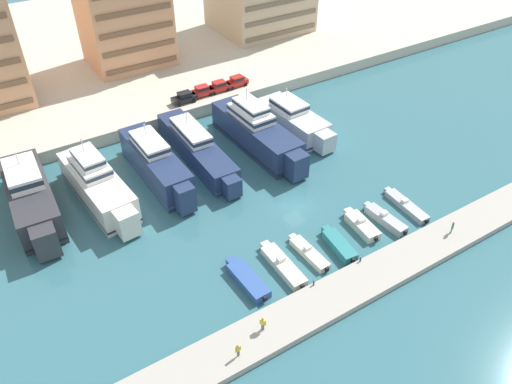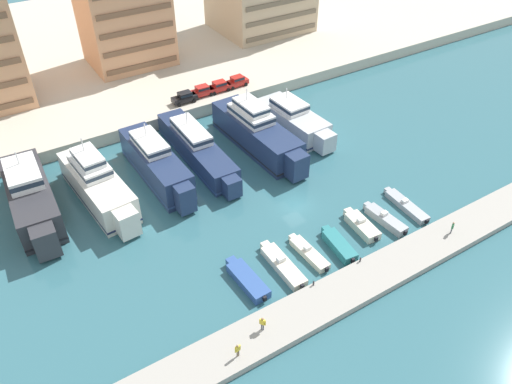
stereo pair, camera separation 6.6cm
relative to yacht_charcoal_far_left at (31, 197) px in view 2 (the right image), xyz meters
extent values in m
plane|color=#336670|center=(28.98, -16.22, -2.53)|extent=(400.00, 400.00, 0.00)
cube|color=beige|center=(28.98, 45.33, -1.51)|extent=(180.00, 70.00, 2.04)
cube|color=#A8A399|center=(28.98, -31.05, -2.13)|extent=(120.00, 4.86, 0.82)
cube|color=#333338|center=(0.01, 0.32, -0.38)|extent=(5.60, 15.98, 4.32)
cube|color=#333338|center=(-0.38, -8.67, -0.27)|extent=(2.81, 2.57, 3.67)
cube|color=black|center=(0.01, 0.32, -1.78)|extent=(5.66, 16.14, 0.24)
cube|color=white|center=(0.07, 1.50, 2.67)|extent=(4.12, 6.79, 1.77)
cube|color=#233342|center=(0.07, 1.50, 2.84)|extent=(4.17, 6.86, 0.64)
cylinder|color=silver|center=(0.11, 2.49, 4.45)|extent=(0.16, 0.16, 1.80)
cube|color=#333338|center=(0.38, 8.65, -1.35)|extent=(4.21, 1.08, 0.20)
cube|color=silver|center=(7.86, -1.63, -0.54)|extent=(5.91, 15.68, 3.99)
cube|color=silver|center=(8.62, -10.30, -0.44)|extent=(2.72, 2.51, 3.39)
cube|color=#192347|center=(7.86, -1.63, -1.84)|extent=(5.97, 15.84, 0.24)
cube|color=white|center=(7.76, -0.49, 2.13)|extent=(4.13, 6.73, 1.35)
cube|color=#233342|center=(7.76, -0.49, 2.27)|extent=(4.18, 6.80, 0.49)
cube|color=white|center=(7.76, -0.49, 3.42)|extent=(3.22, 5.25, 1.23)
cube|color=#233342|center=(7.76, -0.49, 3.54)|extent=(3.26, 5.30, 0.44)
cylinder|color=silver|center=(7.68, 0.48, 4.94)|extent=(0.16, 0.16, 1.80)
cube|color=silver|center=(7.15, 6.46, -1.44)|extent=(3.97, 1.24, 0.20)
cube|color=navy|center=(16.18, -1.17, -0.36)|extent=(4.39, 15.97, 4.35)
cube|color=navy|center=(16.34, -10.04, -0.25)|extent=(2.29, 2.09, 3.70)
cube|color=#334C7F|center=(16.18, -1.17, -1.77)|extent=(4.44, 16.13, 0.24)
cube|color=white|center=(16.15, 0.02, 2.49)|extent=(3.32, 6.74, 1.33)
cube|color=#233342|center=(16.15, 0.02, 2.62)|extent=(3.36, 6.80, 0.48)
cylinder|color=silver|center=(16.13, 1.02, 4.05)|extent=(0.16, 0.16, 1.80)
cube|color=navy|center=(16.02, 7.22, -1.34)|extent=(3.49, 0.97, 0.20)
cube|color=navy|center=(22.97, 0.11, -0.96)|extent=(4.14, 19.29, 3.15)
cube|color=navy|center=(22.86, -10.40, -0.88)|extent=(2.19, 1.99, 2.68)
cube|color=#334C7F|center=(22.97, 0.11, -1.98)|extent=(4.19, 19.48, 0.24)
cube|color=white|center=(22.99, 1.55, 1.30)|extent=(3.16, 8.12, 1.38)
cube|color=#233342|center=(22.99, 1.55, 1.44)|extent=(3.20, 8.20, 0.50)
cylinder|color=silver|center=(23.00, 2.77, 2.89)|extent=(0.16, 0.16, 1.80)
cube|color=navy|center=(23.08, 10.18, -1.67)|extent=(3.35, 0.94, 0.20)
cube|color=navy|center=(31.94, -1.78, -0.39)|extent=(5.58, 17.63, 4.28)
cube|color=navy|center=(32.35, -11.59, -0.29)|extent=(2.77, 2.54, 3.64)
cube|color=black|center=(31.94, -1.78, -1.78)|extent=(5.63, 17.81, 0.24)
cube|color=white|center=(31.89, -0.47, 2.44)|extent=(4.09, 7.48, 1.38)
cube|color=#233342|center=(31.89, -0.47, 2.58)|extent=(4.14, 7.55, 0.50)
cube|color=white|center=(31.89, -0.47, 3.72)|extent=(3.19, 5.83, 1.18)
cube|color=#233342|center=(31.89, -0.47, 3.84)|extent=(3.23, 5.89, 0.43)
cylinder|color=silver|center=(31.85, 0.63, 5.21)|extent=(0.16, 0.16, 1.80)
cube|color=navy|center=(31.57, 7.39, -1.36)|extent=(4.17, 1.07, 0.20)
cube|color=silver|center=(39.36, -0.75, -0.86)|extent=(5.47, 13.36, 3.34)
cube|color=silver|center=(39.77, -8.37, -0.78)|extent=(2.74, 2.52, 2.84)
cube|color=#192347|center=(39.36, -0.75, -1.95)|extent=(5.52, 13.49, 0.24)
cube|color=white|center=(39.31, 0.23, 1.48)|extent=(4.01, 5.70, 1.34)
cube|color=#233342|center=(39.31, 0.23, 1.61)|extent=(4.06, 5.76, 0.48)
cylinder|color=silver|center=(39.26, 1.06, 3.05)|extent=(0.16, 0.16, 1.80)
cube|color=silver|center=(38.98, 6.25, -1.62)|extent=(4.09, 1.12, 0.20)
cube|color=#33569E|center=(16.87, -24.46, -2.02)|extent=(2.27, 5.98, 1.03)
cube|color=#33569E|center=(16.72, -21.12, -2.02)|extent=(1.14, 0.95, 0.87)
cube|color=black|center=(17.02, -27.59, -1.87)|extent=(0.37, 0.30, 0.60)
cube|color=beige|center=(21.35, -24.70, -2.07)|extent=(1.90, 6.87, 0.93)
cube|color=beige|center=(21.39, -20.90, -2.07)|extent=(1.02, 0.84, 0.79)
cube|color=silver|center=(21.36, -24.19, -1.34)|extent=(1.02, 0.61, 0.53)
cube|color=#283847|center=(21.36, -23.91, -1.26)|extent=(0.92, 0.09, 0.32)
cube|color=black|center=(21.32, -28.31, -1.92)|extent=(0.36, 0.28, 0.60)
cube|color=beige|center=(25.05, -24.60, -2.15)|extent=(1.69, 5.84, 0.77)
cube|color=beige|center=(24.94, -21.41, -2.15)|extent=(0.85, 0.70, 0.65)
cube|color=silver|center=(25.03, -24.17, -1.51)|extent=(0.84, 0.63, 0.50)
cube|color=#283847|center=(25.03, -23.89, -1.44)|extent=(0.75, 0.11, 0.30)
cube|color=black|center=(25.15, -27.68, -2.00)|extent=(0.37, 0.29, 0.60)
cube|color=teal|center=(28.70, -25.54, -1.99)|extent=(2.30, 5.33, 1.08)
cube|color=teal|center=(29.02, -22.63, -1.99)|extent=(1.04, 0.88, 0.92)
cube|color=black|center=(28.39, -28.29, -1.84)|extent=(0.39, 0.32, 0.60)
cube|color=beige|center=(33.23, -24.39, -2.00)|extent=(2.30, 5.12, 1.06)
cube|color=beige|center=(33.46, -21.52, -2.00)|extent=(1.11, 0.94, 0.90)
cube|color=silver|center=(33.26, -24.02, -1.24)|extent=(1.09, 0.68, 0.47)
cube|color=#283847|center=(33.28, -23.74, -1.17)|extent=(0.96, 0.16, 0.28)
cube|color=black|center=(33.01, -27.05, -1.85)|extent=(0.38, 0.31, 0.60)
cube|color=#9EA3A8|center=(36.56, -24.99, -2.03)|extent=(1.89, 5.93, 1.02)
cube|color=#9EA3A8|center=(36.35, -21.77, -2.03)|extent=(0.87, 0.73, 0.86)
cube|color=silver|center=(36.53, -24.55, -1.30)|extent=(0.87, 0.65, 0.45)
cube|color=#283847|center=(36.51, -24.27, -1.23)|extent=(0.76, 0.13, 0.27)
cube|color=black|center=(36.76, -28.08, -1.88)|extent=(0.38, 0.30, 0.60)
cube|color=#9EA3A8|center=(40.77, -24.38, -2.15)|extent=(1.86, 6.81, 0.77)
cube|color=#9EA3A8|center=(40.95, -20.71, -2.15)|extent=(0.88, 0.73, 0.65)
cube|color=silver|center=(40.80, -23.88, -1.58)|extent=(0.87, 0.64, 0.37)
cube|color=#283847|center=(40.81, -23.60, -1.52)|extent=(0.77, 0.12, 0.22)
cube|color=black|center=(40.60, -27.93, -2.00)|extent=(0.37, 0.30, 0.60)
cube|color=black|center=(27.20, 12.91, 0.23)|extent=(4.12, 1.74, 0.80)
cube|color=black|center=(27.35, 12.91, 0.97)|extent=(2.11, 1.58, 0.68)
cube|color=#1E2833|center=(27.35, 12.91, 0.97)|extent=(2.07, 1.59, 0.37)
cylinder|color=black|center=(25.85, 12.07, -0.17)|extent=(0.64, 0.23, 0.64)
cylinder|color=black|center=(25.86, 13.77, -0.17)|extent=(0.64, 0.23, 0.64)
cylinder|color=black|center=(28.55, 12.05, -0.17)|extent=(0.64, 0.23, 0.64)
cylinder|color=black|center=(28.56, 13.75, -0.17)|extent=(0.64, 0.23, 0.64)
cube|color=red|center=(30.63, 13.40, 0.23)|extent=(4.13, 1.78, 0.80)
cube|color=red|center=(30.78, 13.40, 0.97)|extent=(2.13, 1.60, 0.68)
cube|color=#1E2833|center=(30.78, 13.40, 0.97)|extent=(2.09, 1.61, 0.37)
cylinder|color=black|center=(29.27, 12.58, -0.17)|extent=(0.64, 0.23, 0.64)
cylinder|color=black|center=(29.30, 14.28, -0.17)|extent=(0.64, 0.23, 0.64)
cylinder|color=black|center=(31.97, 12.53, -0.17)|extent=(0.64, 0.23, 0.64)
cylinder|color=black|center=(32.00, 14.23, -0.17)|extent=(0.64, 0.23, 0.64)
cube|color=red|center=(33.88, 13.36, 0.23)|extent=(4.12, 1.75, 0.80)
cube|color=red|center=(34.03, 13.36, 0.97)|extent=(2.12, 1.59, 0.68)
cube|color=#1E2833|center=(34.03, 13.36, 0.97)|extent=(2.08, 1.60, 0.37)
cylinder|color=black|center=(32.52, 12.53, -0.17)|extent=(0.64, 0.23, 0.64)
cylinder|color=black|center=(32.54, 14.23, -0.17)|extent=(0.64, 0.23, 0.64)
cylinder|color=black|center=(35.22, 12.50, -0.17)|extent=(0.64, 0.23, 0.64)
cylinder|color=black|center=(35.24, 14.20, -0.17)|extent=(0.64, 0.23, 0.64)
cube|color=red|center=(37.42, 13.44, 0.23)|extent=(4.16, 1.86, 0.80)
cube|color=red|center=(37.57, 13.44, 0.97)|extent=(2.16, 1.64, 0.68)
cube|color=#1E2833|center=(37.57, 13.44, 0.97)|extent=(2.12, 1.66, 0.37)
cylinder|color=black|center=(36.11, 12.53, -0.17)|extent=(0.65, 0.25, 0.64)
cylinder|color=black|center=(36.04, 14.23, -0.17)|extent=(0.65, 0.25, 0.64)
cylinder|color=black|center=(38.80, 12.64, -0.17)|extent=(0.65, 0.25, 0.64)
cylinder|color=black|center=(38.74, 14.34, -0.17)|extent=(0.65, 0.25, 0.64)
cube|color=tan|center=(25.55, 32.88, 9.15)|extent=(14.45, 12.33, 19.28)
cube|color=brown|center=(25.55, 26.61, 1.11)|extent=(13.29, 0.24, 0.90)
cube|color=brown|center=(25.55, 26.61, 4.33)|extent=(13.29, 0.24, 0.90)
cube|color=brown|center=(25.55, 26.61, 7.54)|extent=(13.29, 0.24, 0.90)
cube|color=brown|center=(25.55, 26.61, 10.75)|extent=(13.29, 0.24, 0.90)
cube|color=#6D5F4B|center=(55.73, 26.58, 1.03)|extent=(16.92, 0.24, 0.90)
cube|color=#6D5F4B|center=(55.73, 26.58, 4.08)|extent=(16.92, 0.24, 0.90)
cube|color=#6D5F4B|center=(55.73, 26.58, 7.13)|extent=(16.92, 0.24, 0.90)
cylinder|color=#4C515B|center=(41.27, -30.98, -1.30)|extent=(0.14, 0.14, 0.84)
cylinder|color=#4C515B|center=(41.13, -31.08, -1.30)|extent=(0.14, 0.14, 0.84)
cube|color=#337F4C|center=(41.20, -31.03, -0.56)|extent=(0.51, 0.44, 0.64)
cylinder|color=#337F4C|center=(41.44, -30.88, -0.61)|extent=(0.10, 0.10, 0.64)
cylinder|color=#337F4C|center=(40.97, -31.18, -0.61)|extent=(0.10, 0.10, 0.64)
sphere|color=tan|center=(41.20, -31.03, -0.13)|extent=(0.23, 0.23, 0.23)
cylinder|color=#7A6B56|center=(11.27, -32.03, -1.29)|extent=(0.14, 0.14, 0.84)
cylinder|color=#7A6B56|center=(11.10, -32.06, -1.29)|extent=(0.14, 0.14, 0.84)
cube|color=yellow|center=(11.19, -32.04, -0.55)|extent=(0.49, 0.30, 0.65)
cylinder|color=yellow|center=(11.47, -32.01, -0.60)|extent=(0.10, 0.10, 0.65)
cylinder|color=yellow|center=(10.90, -32.08, -0.60)|extent=(0.10, 0.10, 0.65)
sphere|color=tan|center=(11.19, -32.04, -0.11)|extent=(0.23, 0.23, 0.23)
cylinder|color=#4C515B|center=(14.75, -30.84, -1.28)|extent=(0.14, 0.14, 0.86)
cylinder|color=#4C515B|center=(14.65, -30.71, -1.28)|extent=(0.14, 0.14, 0.86)
cube|color=yellow|center=(14.70, -30.77, -0.52)|extent=(0.48, 0.53, 0.66)
cylinder|color=yellow|center=(14.87, -31.01, -0.58)|extent=(0.10, 0.10, 0.66)
cylinder|color=yellow|center=(14.52, -30.54, -0.58)|extent=(0.10, 0.10, 0.66)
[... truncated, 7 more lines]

